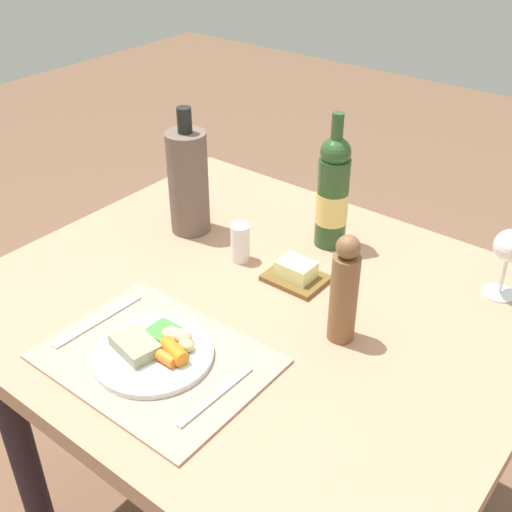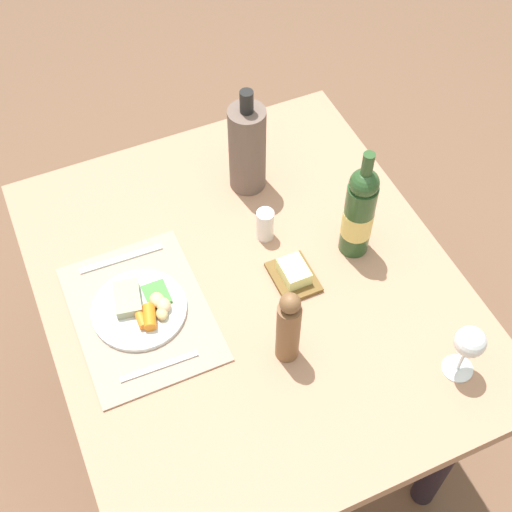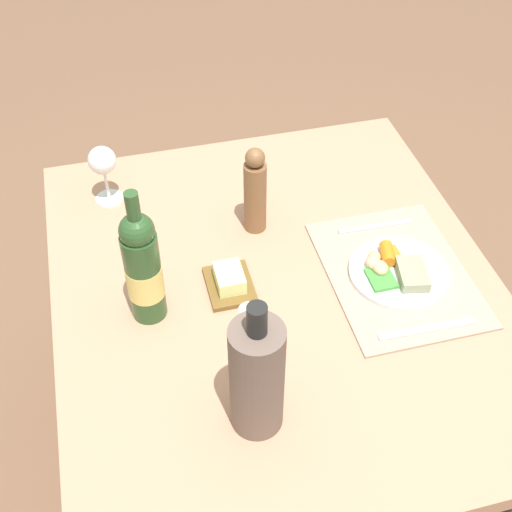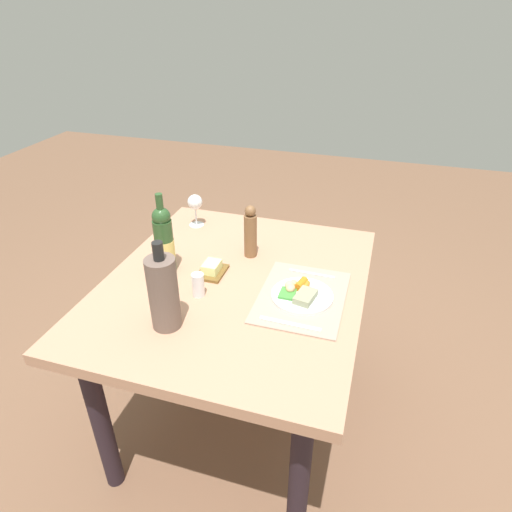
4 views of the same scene
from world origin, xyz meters
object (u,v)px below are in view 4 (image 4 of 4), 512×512
object	(u,v)px
pepper_mill	(250,232)
salt_shaker	(198,285)
knife	(312,274)
cooler_bottle	(163,292)
wine_glass	(195,203)
butter_dish	(212,269)
dining_table	(235,303)
fork	(290,324)
dinner_plate	(301,294)
wine_bottle	(164,240)

from	to	relation	value
pepper_mill	salt_shaker	world-z (taller)	pepper_mill
knife	salt_shaker	bearing A→B (deg)	125.64
cooler_bottle	wine_glass	bearing A→B (deg)	16.03
cooler_bottle	butter_dish	world-z (taller)	cooler_bottle
knife	cooler_bottle	world-z (taller)	cooler_bottle
dining_table	knife	xyz separation A→B (m)	(0.13, -0.28, 0.11)
fork	cooler_bottle	xyz separation A→B (m)	(-0.11, 0.39, 0.12)
wine_glass	dinner_plate	bearing A→B (deg)	-125.76
wine_bottle	wine_glass	size ratio (longest dim) A/B	2.10
pepper_mill	dinner_plate	bearing A→B (deg)	-131.35
dinner_plate	wine_glass	world-z (taller)	wine_glass
fork	salt_shaker	distance (m)	0.37
dinner_plate	wine_glass	xyz separation A→B (m)	(0.43, 0.60, 0.09)
fork	cooler_bottle	size ratio (longest dim) A/B	0.67
cooler_bottle	salt_shaker	size ratio (longest dim) A/B	3.48
knife	wine_glass	distance (m)	0.68
dining_table	wine_bottle	world-z (taller)	wine_bottle
wine_bottle	dining_table	bearing A→B (deg)	-90.32
wine_bottle	pepper_mill	distance (m)	0.35
dining_table	salt_shaker	xyz separation A→B (m)	(-0.12, 0.10, 0.15)
pepper_mill	dining_table	bearing A→B (deg)	-178.92
cooler_bottle	butter_dish	size ratio (longest dim) A/B	2.43
wine_bottle	cooler_bottle	world-z (taller)	wine_bottle
fork	wine_bottle	distance (m)	0.60
knife	wine_glass	xyz separation A→B (m)	(0.27, 0.61, 0.11)
dinner_plate	knife	world-z (taller)	dinner_plate
salt_shaker	wine_glass	bearing A→B (deg)	24.38
fork	cooler_bottle	bearing A→B (deg)	107.92
wine_glass	pepper_mill	world-z (taller)	pepper_mill
wine_glass	salt_shaker	size ratio (longest dim) A/B	1.72
dinner_plate	knife	xyz separation A→B (m)	(0.16, -0.01, -0.01)
cooler_bottle	salt_shaker	xyz separation A→B (m)	(0.19, -0.03, -0.09)
butter_dish	salt_shaker	bearing A→B (deg)	-176.78
dining_table	pepper_mill	distance (m)	0.30
dinner_plate	cooler_bottle	distance (m)	0.50
knife	cooler_bottle	xyz separation A→B (m)	(-0.44, 0.41, 0.12)
dining_table	pepper_mill	xyz separation A→B (m)	(0.21, 0.00, 0.22)
knife	wine_bottle	xyz separation A→B (m)	(-0.13, 0.56, 0.13)
wine_bottle	pepper_mill	bearing A→B (deg)	-53.78
wine_bottle	wine_glass	xyz separation A→B (m)	(0.40, 0.05, -0.02)
butter_dish	pepper_mill	bearing A→B (deg)	-29.06
dining_table	wine_glass	world-z (taller)	wine_glass
cooler_bottle	salt_shaker	world-z (taller)	cooler_bottle
pepper_mill	salt_shaker	xyz separation A→B (m)	(-0.33, 0.09, -0.06)
dining_table	butter_dish	xyz separation A→B (m)	(0.03, 0.10, 0.12)
knife	wine_bottle	bearing A→B (deg)	104.38
wine_bottle	butter_dish	bearing A→B (deg)	-81.70
dinner_plate	salt_shaker	bearing A→B (deg)	104.14
wine_bottle	knife	bearing A→B (deg)	-77.34
dinner_plate	dining_table	bearing A→B (deg)	83.28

